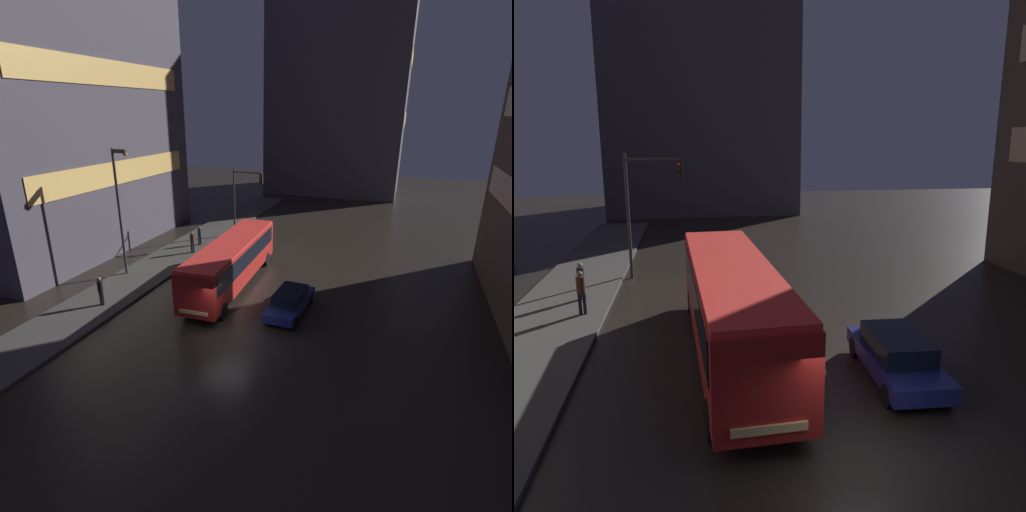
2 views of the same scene
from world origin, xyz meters
The scene contains 8 objects.
ground_plane centered at (0.00, 0.00, 0.00)m, with size 120.00×120.00×0.00m, color black.
sidewalk_left centered at (-9.00, 10.00, 0.07)m, with size 4.00×48.00×0.15m.
building_far_backdrop centered at (-1.99, 43.16, 14.15)m, with size 18.07×12.00×28.30m.
bus_near centered at (-2.21, 6.03, 1.99)m, with size 3.01×11.92×3.22m.
car_taxi centered at (2.52, 3.78, 0.73)m, with size 2.03×4.74×1.40m.
pedestrian_near centered at (-7.89, 10.78, 1.21)m, with size 0.49×0.49×1.79m.
pedestrian_far centered at (-8.31, 12.85, 1.10)m, with size 0.34×0.34×1.65m.
traffic_light_main centered at (-5.62, 16.60, 4.29)m, with size 2.88×0.35×6.40m.
Camera 2 is at (-3.45, -9.36, 7.01)m, focal length 35.00 mm.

